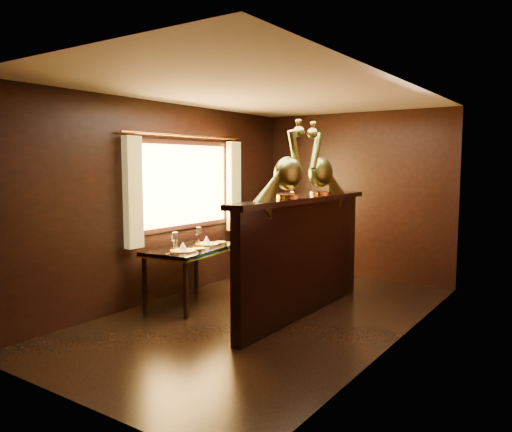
{
  "coord_description": "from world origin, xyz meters",
  "views": [
    {
      "loc": [
        3.04,
        -4.62,
        1.73
      ],
      "look_at": [
        -0.26,
        0.19,
        1.12
      ],
      "focal_mm": 35.0,
      "sensor_mm": 36.0,
      "label": 1
    }
  ],
  "objects_px": {
    "dining_table": "(191,253)",
    "peacock_left": "(288,159)",
    "chair_left": "(276,247)",
    "chair_right": "(279,245)",
    "peacock_right": "(321,159)"
  },
  "relations": [
    {
      "from": "dining_table",
      "to": "chair_left",
      "type": "height_order",
      "value": "chair_left"
    },
    {
      "from": "chair_left",
      "to": "chair_right",
      "type": "distance_m",
      "value": 0.82
    },
    {
      "from": "dining_table",
      "to": "peacock_right",
      "type": "relative_size",
      "value": 1.5
    },
    {
      "from": "peacock_left",
      "to": "peacock_right",
      "type": "height_order",
      "value": "same"
    },
    {
      "from": "peacock_left",
      "to": "peacock_right",
      "type": "relative_size",
      "value": 1.0
    },
    {
      "from": "dining_table",
      "to": "peacock_left",
      "type": "relative_size",
      "value": 1.5
    },
    {
      "from": "dining_table",
      "to": "peacock_left",
      "type": "bearing_deg",
      "value": -6.35
    },
    {
      "from": "chair_left",
      "to": "chair_right",
      "type": "relative_size",
      "value": 1.17
    },
    {
      "from": "dining_table",
      "to": "chair_right",
      "type": "relative_size",
      "value": 1.07
    },
    {
      "from": "peacock_right",
      "to": "dining_table",
      "type": "bearing_deg",
      "value": -151.25
    },
    {
      "from": "peacock_left",
      "to": "peacock_right",
      "type": "xyz_separation_m",
      "value": [
        0.0,
        0.74,
        0.0
      ]
    },
    {
      "from": "chair_left",
      "to": "peacock_left",
      "type": "height_order",
      "value": "peacock_left"
    },
    {
      "from": "chair_left",
      "to": "peacock_right",
      "type": "relative_size",
      "value": 1.65
    },
    {
      "from": "dining_table",
      "to": "peacock_right",
      "type": "bearing_deg",
      "value": 21.89
    },
    {
      "from": "dining_table",
      "to": "chair_right",
      "type": "distance_m",
      "value": 1.28
    }
  ]
}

